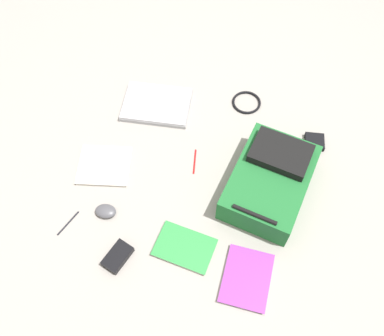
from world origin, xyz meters
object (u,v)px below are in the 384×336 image
at_px(cable_coil, 246,102).
at_px(pen_black, 195,161).
at_px(book_red, 185,248).
at_px(book_comic, 247,278).
at_px(computer_mouse, 106,211).
at_px(power_brick, 118,256).
at_px(laptop, 157,104).
at_px(earbud_pouch, 314,142).
at_px(pen_blue, 68,223).
at_px(backpack, 270,180).
at_px(book_manual, 104,166).

distance_m(cable_coil, pen_black, 0.44).
relative_size(book_red, book_comic, 1.03).
distance_m(computer_mouse, power_brick, 0.22).
bearing_deg(laptop, pen_black, 136.29).
bearing_deg(cable_coil, earbud_pouch, 157.46).
distance_m(computer_mouse, pen_black, 0.47).
bearing_deg(pen_blue, book_red, -176.48).
bearing_deg(book_red, cable_coil, -95.46).
bearing_deg(pen_black, earbud_pouch, -153.50).
bearing_deg(cable_coil, computer_mouse, 59.48).
relative_size(cable_coil, pen_black, 1.11).
distance_m(book_comic, pen_black, 0.59).
bearing_deg(laptop, pen_blue, 77.26).
xyz_separation_m(laptop, pen_black, (-0.28, 0.26, -0.01)).
height_order(backpack, pen_blue, backpack).
bearing_deg(cable_coil, book_manual, 45.17).
relative_size(backpack, cable_coil, 3.40).
xyz_separation_m(backpack, book_manual, (0.75, 0.10, -0.07)).
bearing_deg(backpack, earbud_pouch, -118.69).
distance_m(laptop, earbud_pouch, 0.80).
xyz_separation_m(book_manual, book_red, (-0.47, 0.28, 0.00)).
distance_m(book_manual, book_comic, 0.82).
xyz_separation_m(book_red, computer_mouse, (0.38, -0.06, 0.01)).
distance_m(computer_mouse, cable_coil, 0.90).
height_order(cable_coil, pen_black, cable_coil).
xyz_separation_m(book_manual, book_comic, (-0.75, 0.33, 0.00)).
distance_m(computer_mouse, earbud_pouch, 1.03).
relative_size(pen_black, earbud_pouch, 1.49).
height_order(power_brick, earbud_pouch, power_brick).
relative_size(laptop, cable_coil, 2.47).
height_order(book_red, cable_coil, book_red).
bearing_deg(backpack, pen_blue, 27.25).
bearing_deg(earbud_pouch, backpack, 61.31).
distance_m(laptop, cable_coil, 0.46).
xyz_separation_m(backpack, book_comic, (0.00, 0.43, -0.07)).
distance_m(book_comic, computer_mouse, 0.66).
bearing_deg(backpack, pen_black, -6.89).
bearing_deg(pen_blue, computer_mouse, -146.60).
relative_size(computer_mouse, earbud_pouch, 1.03).
distance_m(laptop, power_brick, 0.81).
height_order(computer_mouse, earbud_pouch, computer_mouse).
bearing_deg(computer_mouse, laptop, 171.65).
height_order(laptop, pen_black, laptop).
bearing_deg(power_brick, earbud_pouch, -131.17).
distance_m(book_comic, power_brick, 0.53).
xyz_separation_m(computer_mouse, cable_coil, (-0.46, -0.77, -0.01)).
relative_size(cable_coil, earbud_pouch, 1.65).
relative_size(laptop, earbud_pouch, 4.06).
height_order(pen_black, earbud_pouch, earbud_pouch).
distance_m(book_comic, pen_blue, 0.79).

